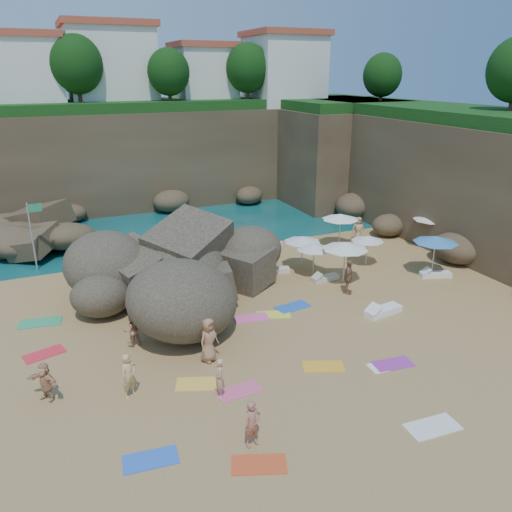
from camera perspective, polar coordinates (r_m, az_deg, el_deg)
name	(u,v)px	position (r m, az deg, el deg)	size (l,w,h in m)	color
ground	(243,322)	(23.78, -1.52, -7.53)	(120.00, 120.00, 0.00)	tan
seawater	(128,191)	(51.32, -14.44, 7.25)	(120.00, 120.00, 0.00)	#0C4751
cliff_back	(157,156)	(46.11, -11.28, 11.14)	(44.00, 8.00, 8.00)	brown
cliff_right	(442,175)	(39.09, 20.53, 8.62)	(8.00, 30.00, 8.00)	brown
cliff_corner	(331,154)	(47.20, 8.57, 11.51)	(10.00, 12.00, 8.00)	brown
clifftop_buildings	(160,69)	(46.54, -10.94, 20.21)	(28.48, 9.48, 7.00)	white
clifftop_trees	(202,69)	(40.99, -6.13, 20.48)	(35.60, 23.82, 4.40)	#11380F
rock_outcrop	(189,305)	(25.58, -7.70, -5.59)	(8.98, 6.73, 3.59)	#695F48
flag_pole	(33,228)	(31.60, -24.13, 2.97)	(0.80, 0.10, 4.11)	silver
parasol_0	(201,248)	(26.97, -6.29, 0.87)	(2.50, 2.50, 2.36)	silver
parasol_1	(250,245)	(28.04, -0.71, 1.28)	(2.24, 2.24, 2.12)	silver
parasol_2	(314,247)	(28.41, 6.66, 1.07)	(2.07, 2.07, 1.95)	silver
parasol_3	(368,239)	(30.64, 12.65, 1.96)	(1.96, 1.96, 1.85)	silver
parasol_4	(341,217)	(33.45, 9.64, 4.46)	(2.42, 2.42, 2.29)	silver
parasol_5	(198,234)	(29.08, -6.61, 2.54)	(2.63, 2.63, 2.48)	silver
parasol_8	(431,217)	(35.03, 19.41, 4.21)	(2.36, 2.36, 2.23)	silver
parasol_9	(302,239)	(29.34, 5.32, 1.93)	(2.16, 2.16, 2.05)	silver
parasol_10	(436,239)	(30.05, 19.87, 1.80)	(2.50, 2.50, 2.36)	silver
parasol_11	(345,246)	(27.59, 10.18, 1.17)	(2.53, 2.53, 2.39)	silver
lounger_0	(269,245)	(33.50, 1.54, 1.24)	(1.76, 0.59, 0.27)	white
lounger_1	(275,270)	(29.33, 2.17, -1.63)	(1.72, 0.57, 0.27)	silver
lounger_2	(325,278)	(28.50, 7.92, -2.52)	(1.62, 0.54, 0.25)	silver
lounger_3	(259,269)	(29.43, 0.36, -1.54)	(1.71, 0.57, 0.27)	white
lounger_4	(436,275)	(30.49, 19.83, -2.01)	(1.76, 0.59, 0.27)	white
lounger_5	(383,311)	(25.22, 14.34, -6.10)	(1.99, 0.66, 0.31)	white
towel_0	(151,460)	(16.73, -11.95, -21.80)	(1.68, 0.84, 0.03)	blue
towel_1	(239,391)	(19.13, -1.93, -15.16)	(1.67, 0.83, 0.03)	#E85A82
towel_2	(259,464)	(16.28, 0.33, -22.71)	(1.67, 0.84, 0.03)	#DE4D23
towel_3	(198,327)	(23.41, -6.60, -8.11)	(1.61, 0.80, 0.03)	green
towel_4	(199,384)	(19.61, -6.50, -14.31)	(1.75, 0.88, 0.03)	yellow
towel_5	(387,366)	(21.18, 14.70, -12.03)	(1.49, 0.74, 0.03)	white
towel_6	(393,364)	(21.35, 15.38, -11.81)	(1.64, 0.82, 0.03)	purple
towel_7	(44,354)	(23.04, -23.05, -10.27)	(1.62, 0.81, 0.03)	red
towel_8	(293,307)	(25.22, 4.22, -5.81)	(1.74, 0.87, 0.03)	blue
towel_9	(251,318)	(24.08, -0.53, -7.10)	(1.65, 0.82, 0.03)	pink
towel_10	(323,366)	(20.64, 7.71, -12.40)	(1.65, 0.82, 0.03)	#FFAB28
towel_11	(40,323)	(25.75, -23.44, -7.00)	(1.90, 0.95, 0.03)	#2EA166
towel_12	(274,315)	(24.41, 2.03, -6.72)	(1.62, 0.81, 0.03)	#E7F23F
towel_13	(433,427)	(18.51, 19.54, -17.92)	(1.81, 0.90, 0.03)	white
person_stand_0	(129,376)	(18.97, -14.32, -13.10)	(0.63, 0.41, 1.73)	tan
person_stand_1	(131,329)	(22.17, -14.05, -8.15)	(0.74, 0.58, 1.53)	#AC7356
person_stand_2	(182,237)	(33.20, -8.41, 2.22)	(1.15, 0.47, 1.78)	#DE947E
person_stand_3	(349,277)	(26.74, 10.53, -2.36)	(1.10, 0.46, 1.88)	#926749
person_stand_4	(358,229)	(35.06, 11.60, 2.99)	(0.86, 0.47, 1.77)	tan
person_stand_5	(177,245)	(31.87, -9.05, 1.29)	(1.54, 0.44, 1.66)	#AF7B57
person_stand_6	(219,378)	(18.51, -4.22, -13.73)	(0.56, 0.37, 1.54)	tan
person_lie_2	(209,355)	(20.81, -5.36, -11.24)	(0.92, 1.88, 0.50)	#A87554
person_lie_3	(47,395)	(20.08, -22.75, -14.43)	(1.36, 1.46, 0.39)	tan
person_lie_4	(252,440)	(16.78, -0.42, -20.32)	(0.58, 1.59, 0.38)	#A96954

